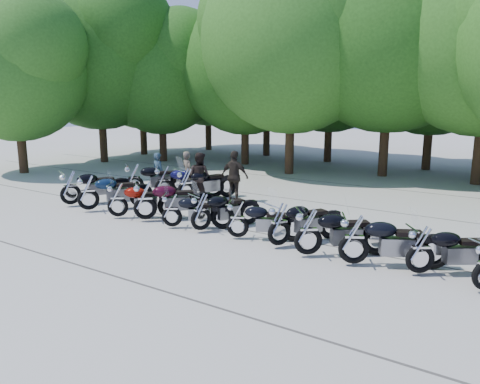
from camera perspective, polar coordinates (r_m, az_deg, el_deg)
The scene contains 30 objects.
ground at distance 12.40m, azimuth -3.88°, elevation -6.14°, with size 90.00×90.00×0.00m, color gray.
tree_0 at distance 31.86m, azimuth -12.00°, elevation 14.31°, with size 7.50×7.50×9.21m.
tree_1 at distance 28.23m, azimuth -9.63°, elevation 14.00°, with size 6.97×6.97×8.55m.
tree_2 at distance 26.54m, azimuth 0.64°, elevation 14.86°, with size 7.31×7.31×8.97m.
tree_3 at distance 23.39m, azimuth 6.33°, elevation 17.73°, with size 8.70×8.70×10.67m.
tree_4 at distance 23.58m, azimuth 17.91°, elevation 17.99°, with size 9.13×9.13×11.20m.
tree_9 at distance 34.06m, azimuth -3.97°, elevation 14.44°, with size 7.59×7.59×9.32m.
tree_10 at distance 30.61m, azimuth 3.34°, elevation 15.04°, with size 7.78×7.78×9.55m.
tree_11 at distance 28.07m, azimuth 11.02°, elevation 14.85°, with size 7.56×7.56×9.28m.
tree_12 at distance 26.44m, azimuth 22.62°, elevation 14.92°, with size 7.88×7.88×9.67m.
tree_16 at distance 25.83m, azimuth -25.77°, elevation 13.30°, with size 6.97×6.97×8.55m.
tree_17 at distance 28.68m, azimuth -16.88°, elevation 15.59°, with size 8.31×8.31×10.20m.
motorcycle_0 at distance 17.28m, azimuth -20.00°, elevation 0.63°, with size 0.76×2.49×1.41m, color black, non-canonical shape.
motorcycle_1 at distance 16.25m, azimuth -18.04°, elevation 0.06°, with size 0.74×2.44×1.38m, color #0B1C34, non-canonical shape.
motorcycle_2 at distance 15.09m, azimuth -14.72°, elevation -0.79°, with size 0.69×2.25×1.27m, color maroon, non-canonical shape.
motorcycle_3 at distance 14.52m, azimuth -11.50°, elevation -0.86°, with size 0.75×2.48×1.40m, color #310616, non-canonical shape.
motorcycle_4 at distance 13.64m, azimuth -8.31°, elevation -2.08°, with size 0.62×2.05×1.16m, color black, non-canonical shape.
motorcycle_5 at distance 13.16m, azimuth -4.77°, elevation -2.26°, with size 0.68×2.23×1.26m, color black, non-canonical shape.
motorcycle_6 at distance 12.47m, azimuth -0.29°, elevation -3.20°, with size 0.63×2.09×1.18m, color black, non-canonical shape.
motorcycle_7 at distance 11.81m, azimuth 4.82°, elevation -3.76°, with size 0.70×2.30×1.30m, color black, non-canonical shape.
motorcycle_8 at distance 11.18m, azimuth 8.34°, elevation -4.63°, with size 0.72×2.36×1.34m, color black, non-canonical shape.
motorcycle_9 at distance 10.78m, azimuth 13.75°, elevation -5.43°, with size 0.73×2.38×1.35m, color black, non-canonical shape.
motorcycle_10 at distance 10.66m, azimuth 21.18°, elevation -6.40°, with size 0.66×2.18×1.23m, color black, non-canonical shape.
motorcycle_12 at distance 18.35m, azimuth -12.78°, elevation 1.67°, with size 0.76×2.51×1.42m, color black, non-canonical shape.
motorcycle_13 at distance 17.56m, azimuth -9.24°, elevation 1.37°, with size 0.77×2.52×1.42m, color #0E0D3C, non-canonical shape.
motorcycle_14 at distance 16.87m, azimuth -6.63°, elevation 1.02°, with size 0.76×2.50×1.42m, color black, non-canonical shape.
rider_0 at distance 18.82m, azimuth -9.91°, elevation 2.32°, with size 0.59×0.39×1.61m, color #233948.
rider_1 at distance 17.22m, azimuth -4.95°, elevation 1.89°, with size 0.87×0.68×1.78m, color black.
rider_2 at distance 16.91m, azimuth -0.65°, elevation 1.91°, with size 1.10×0.46×1.87m, color black.
rider_3 at distance 18.52m, azimuth -6.39°, elevation 2.37°, with size 0.61×0.40×1.68m, color brown.
Camera 1 is at (7.26, -9.33, 3.75)m, focal length 35.00 mm.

